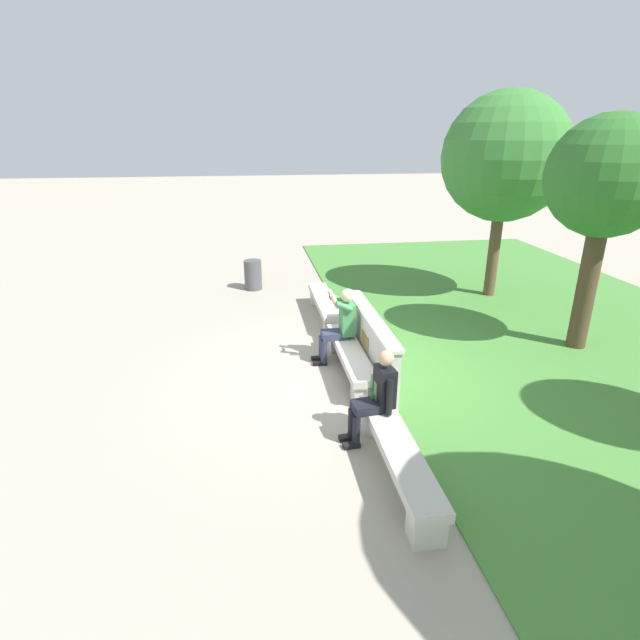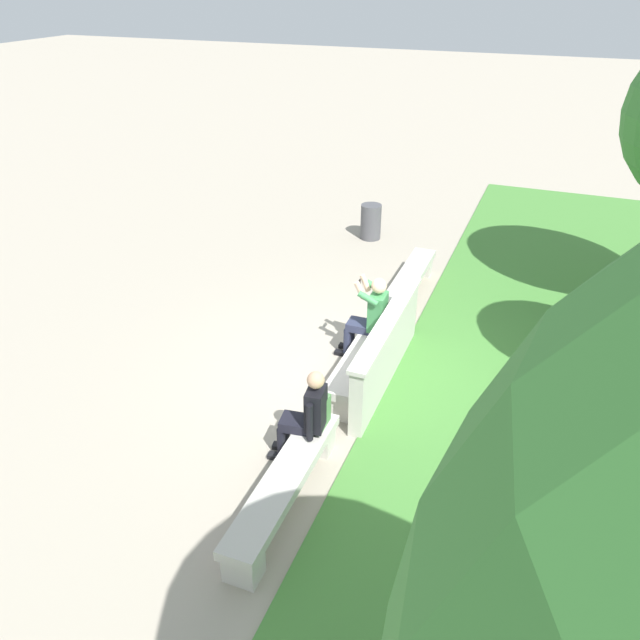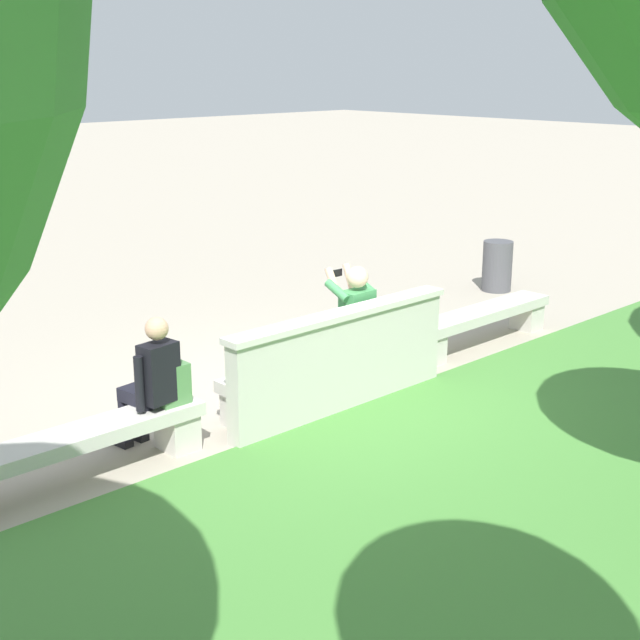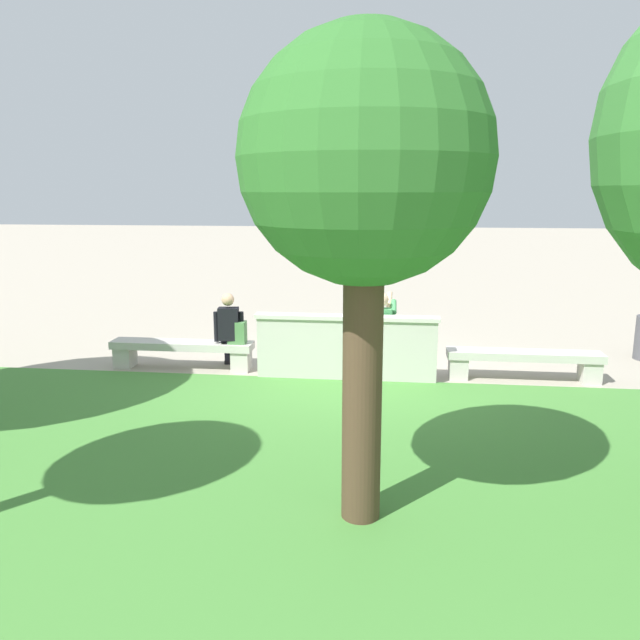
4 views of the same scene
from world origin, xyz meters
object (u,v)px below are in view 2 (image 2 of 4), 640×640
Objects in this scene: bench_main at (410,280)px; trash_bin at (371,222)px; backpack at (318,411)px; bench_near at (363,357)px; person_photographer at (370,314)px; bench_mid at (285,484)px; person_distant at (307,414)px.

bench_main is 2.77m from trash_bin.
backpack is (4.45, 0.02, 0.32)m from bench_main.
bench_near is 0.67m from person_photographer.
person_distant is (-0.78, -0.07, 0.36)m from bench_mid.
trash_bin is (-6.80, -1.48, -0.25)m from backpack.
bench_near is 3.08× the size of trash_bin.
trash_bin is (-7.73, -1.47, 0.07)m from bench_mid.
person_distant is at bearing 0.28° from person_photographer.
person_distant reaches higher than bench_mid.
bench_main is at bearing 177.96° from person_photographer.
trash_bin reaches higher than bench_main.
bench_near is at bearing 178.02° from person_distant.
person_distant is 2.94× the size of backpack.
person_photographer is 4.75m from trash_bin.
backpack is at bearing 0.52° from bench_near.
bench_near is 1.79m from backpack.
bench_near and bench_mid have the same top height.
bench_mid is at bearing 1.39° from person_photographer.
bench_main is at bearing -179.79° from backpack.
person_photographer is 3.08× the size of backpack.
bench_near is at bearing 8.69° from person_photographer.
bench_main is 2.22m from person_photographer.
bench_near is 5.40× the size of backpack.
trash_bin is at bearing -163.77° from bench_near.
person_distant is (1.91, -0.07, 0.36)m from bench_near.
person_distant is 7.09m from trash_bin.
backpack is 6.97m from trash_bin.
bench_mid is 1.84× the size of person_distant.
backpack reaches higher than bench_mid.
bench_near is 1.84× the size of person_distant.
trash_bin is (-4.53, -1.39, -0.36)m from person_photographer.
bench_main is 2.69m from bench_near.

